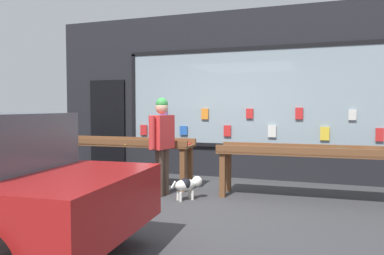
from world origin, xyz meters
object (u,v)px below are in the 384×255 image
(display_table_left, at_px, (117,147))
(person_browsing, at_px, (162,139))
(display_table_right, at_px, (311,156))
(small_dog, at_px, (187,185))
(sandwich_board_sign, at_px, (24,156))

(display_table_left, distance_m, person_browsing, 1.29)
(display_table_right, bearing_deg, small_dog, -160.83)
(small_dog, relative_size, sandwich_board_sign, 0.47)
(sandwich_board_sign, bearing_deg, small_dog, -13.26)
(person_browsing, distance_m, sandwich_board_sign, 3.26)
(person_browsing, bearing_deg, sandwich_board_sign, 94.59)
(person_browsing, height_order, sandwich_board_sign, person_browsing)
(display_table_right, height_order, sandwich_board_sign, sandwich_board_sign)
(sandwich_board_sign, bearing_deg, display_table_right, -4.28)
(person_browsing, bearing_deg, display_table_left, 76.54)
(display_table_left, height_order, sandwich_board_sign, sandwich_board_sign)
(person_browsing, relative_size, small_dog, 3.63)
(sandwich_board_sign, bearing_deg, display_table_left, -0.98)
(small_dog, bearing_deg, display_table_left, 109.92)
(person_browsing, distance_m, small_dog, 0.87)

